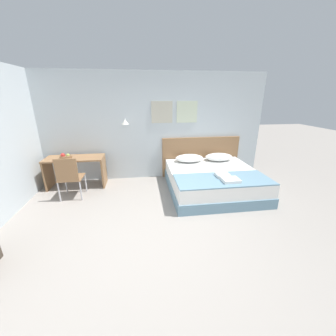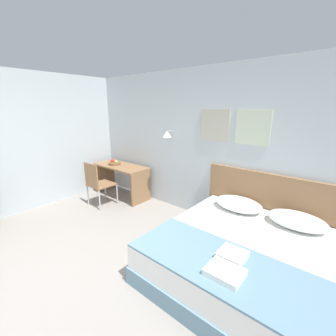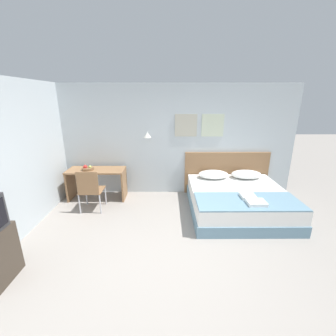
{
  "view_description": "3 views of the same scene",
  "coord_description": "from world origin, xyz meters",
  "px_view_note": "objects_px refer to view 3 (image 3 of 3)",
  "views": [
    {
      "loc": [
        -0.21,
        -2.54,
        2.1
      ],
      "look_at": [
        0.3,
        1.19,
        0.76
      ],
      "focal_mm": 22.0,
      "sensor_mm": 36.0,
      "label": 1
    },
    {
      "loc": [
        2.18,
        -0.72,
        2.0
      ],
      "look_at": [
        0.0,
        1.88,
        1.07
      ],
      "focal_mm": 24.0,
      "sensor_mm": 36.0,
      "label": 2
    },
    {
      "loc": [
        -0.11,
        -2.67,
        2.33
      ],
      "look_at": [
        -0.08,
        1.64,
        0.97
      ],
      "focal_mm": 24.0,
      "sensor_mm": 36.0,
      "label": 3
    }
  ],
  "objects_px": {
    "folded_towel_near_foot": "(248,196)",
    "desk": "(97,178)",
    "pillow_right": "(246,174)",
    "fruit_bowl": "(88,168)",
    "pillow_left": "(213,174)",
    "desk_chair": "(90,188)",
    "headboard": "(226,173)",
    "throw_blanket": "(248,201)",
    "folded_towel_mid_bed": "(256,203)",
    "bed": "(237,201)"
  },
  "relations": [
    {
      "from": "bed",
      "to": "headboard",
      "type": "relative_size",
      "value": 0.95
    },
    {
      "from": "pillow_left",
      "to": "throw_blanket",
      "type": "height_order",
      "value": "pillow_left"
    },
    {
      "from": "pillow_right",
      "to": "desk_chair",
      "type": "xyz_separation_m",
      "value": [
        -3.48,
        -0.68,
        -0.06
      ]
    },
    {
      "from": "desk_chair",
      "to": "fruit_bowl",
      "type": "height_order",
      "value": "desk_chair"
    },
    {
      "from": "headboard",
      "to": "desk_chair",
      "type": "relative_size",
      "value": 2.26
    },
    {
      "from": "folded_towel_near_foot",
      "to": "desk_chair",
      "type": "distance_m",
      "value": 3.16
    },
    {
      "from": "throw_blanket",
      "to": "headboard",
      "type": "bearing_deg",
      "value": 90.0
    },
    {
      "from": "pillow_left",
      "to": "desk",
      "type": "height_order",
      "value": "desk"
    },
    {
      "from": "pillow_right",
      "to": "desk_chair",
      "type": "bearing_deg",
      "value": -168.96
    },
    {
      "from": "headboard",
      "to": "folded_towel_mid_bed",
      "type": "height_order",
      "value": "headboard"
    },
    {
      "from": "throw_blanket",
      "to": "desk_chair",
      "type": "bearing_deg",
      "value": 169.03
    },
    {
      "from": "fruit_bowl",
      "to": "pillow_left",
      "type": "bearing_deg",
      "value": 0.95
    },
    {
      "from": "headboard",
      "to": "folded_towel_near_foot",
      "type": "xyz_separation_m",
      "value": [
        0.04,
        -1.45,
        0.03
      ]
    },
    {
      "from": "bed",
      "to": "desk_chair",
      "type": "bearing_deg",
      "value": 179.51
    },
    {
      "from": "folded_towel_near_foot",
      "to": "desk",
      "type": "height_order",
      "value": "desk"
    },
    {
      "from": "bed",
      "to": "folded_towel_near_foot",
      "type": "relative_size",
      "value": 7.51
    },
    {
      "from": "pillow_right",
      "to": "folded_towel_mid_bed",
      "type": "bearing_deg",
      "value": -102.0
    },
    {
      "from": "throw_blanket",
      "to": "folded_towel_mid_bed",
      "type": "relative_size",
      "value": 5.89
    },
    {
      "from": "pillow_left",
      "to": "desk_chair",
      "type": "xyz_separation_m",
      "value": [
        -2.7,
        -0.68,
        -0.06
      ]
    },
    {
      "from": "folded_towel_mid_bed",
      "to": "desk_chair",
      "type": "distance_m",
      "value": 3.27
    },
    {
      "from": "pillow_left",
      "to": "pillow_right",
      "type": "bearing_deg",
      "value": 0.0
    },
    {
      "from": "pillow_right",
      "to": "desk",
      "type": "bearing_deg",
      "value": -179.83
    },
    {
      "from": "pillow_right",
      "to": "fruit_bowl",
      "type": "height_order",
      "value": "fruit_bowl"
    },
    {
      "from": "desk",
      "to": "desk_chair",
      "type": "xyz_separation_m",
      "value": [
        0.06,
        -0.67,
        0.02
      ]
    },
    {
      "from": "folded_towel_mid_bed",
      "to": "fruit_bowl",
      "type": "distance_m",
      "value": 3.69
    },
    {
      "from": "headboard",
      "to": "folded_towel_near_foot",
      "type": "bearing_deg",
      "value": -88.56
    },
    {
      "from": "folded_towel_near_foot",
      "to": "desk",
      "type": "bearing_deg",
      "value": 160.45
    },
    {
      "from": "pillow_left",
      "to": "fruit_bowl",
      "type": "height_order",
      "value": "fruit_bowl"
    },
    {
      "from": "throw_blanket",
      "to": "desk",
      "type": "xyz_separation_m",
      "value": [
        -3.15,
        1.27,
        0.0
      ]
    },
    {
      "from": "bed",
      "to": "pillow_right",
      "type": "relative_size",
      "value": 2.81
    },
    {
      "from": "folded_towel_mid_bed",
      "to": "desk_chair",
      "type": "relative_size",
      "value": 0.35
    },
    {
      "from": "throw_blanket",
      "to": "bed",
      "type": "bearing_deg",
      "value": 90.0
    },
    {
      "from": "pillow_right",
      "to": "throw_blanket",
      "type": "height_order",
      "value": "pillow_right"
    },
    {
      "from": "pillow_right",
      "to": "desk",
      "type": "relative_size",
      "value": 0.53
    },
    {
      "from": "bed",
      "to": "folded_towel_mid_bed",
      "type": "bearing_deg",
      "value": -82.77
    },
    {
      "from": "pillow_left",
      "to": "desk_chair",
      "type": "distance_m",
      "value": 2.78
    },
    {
      "from": "pillow_left",
      "to": "bed",
      "type": "bearing_deg",
      "value": -60.98
    },
    {
      "from": "pillow_right",
      "to": "fruit_bowl",
      "type": "relative_size",
      "value": 2.62
    },
    {
      "from": "headboard",
      "to": "folded_towel_mid_bed",
      "type": "xyz_separation_m",
      "value": [
        0.09,
        -1.73,
        0.03
      ]
    },
    {
      "from": "fruit_bowl",
      "to": "folded_towel_mid_bed",
      "type": "bearing_deg",
      "value": -21.83
    },
    {
      "from": "pillow_left",
      "to": "desk_chair",
      "type": "height_order",
      "value": "desk_chair"
    },
    {
      "from": "pillow_left",
      "to": "desk",
      "type": "bearing_deg",
      "value": -179.79
    },
    {
      "from": "pillow_left",
      "to": "pillow_right",
      "type": "xyz_separation_m",
      "value": [
        0.78,
        0.0,
        0.0
      ]
    },
    {
      "from": "pillow_right",
      "to": "throw_blanket",
      "type": "relative_size",
      "value": 0.37
    },
    {
      "from": "folded_towel_mid_bed",
      "to": "desk_chair",
      "type": "height_order",
      "value": "desk_chair"
    },
    {
      "from": "bed",
      "to": "headboard",
      "type": "height_order",
      "value": "headboard"
    },
    {
      "from": "fruit_bowl",
      "to": "throw_blanket",
      "type": "bearing_deg",
      "value": -20.3
    },
    {
      "from": "folded_towel_near_foot",
      "to": "headboard",
      "type": "bearing_deg",
      "value": 91.44
    },
    {
      "from": "throw_blanket",
      "to": "folded_towel_mid_bed",
      "type": "distance_m",
      "value": 0.17
    },
    {
      "from": "desk_chair",
      "to": "bed",
      "type": "bearing_deg",
      "value": -0.49
    }
  ]
}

